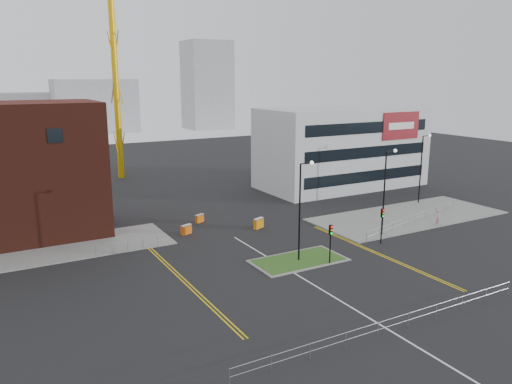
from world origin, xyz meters
The scene contains 27 objects.
ground centered at (0.00, 0.00, 0.00)m, with size 200.00×200.00×0.00m, color black.
pavement_left centered at (-20.00, 22.00, 0.06)m, with size 28.00×8.00×0.12m, color slate.
pavement_right centered at (22.00, 14.00, 0.06)m, with size 24.00×10.00×0.12m, color slate.
island_kerb centered at (2.00, 8.00, 0.04)m, with size 8.60×4.60×0.08m, color slate.
grass_island centered at (2.00, 8.00, 0.06)m, with size 8.00×4.00×0.12m, color #214A18.
office_block centered at (26.01, 31.97, 6.00)m, with size 25.00×12.20×12.00m.
tower_crane centered at (3.61, 54.42, 27.63)m, with size 52.82×6.42×40.17m.
streetlamp_island centered at (2.22, 8.00, 5.41)m, with size 1.46×0.36×9.18m.
streetlamp_right_near centered at (14.22, 10.00, 5.41)m, with size 1.46×0.36×9.18m.
streetlamp_right_far centered at (28.22, 18.00, 5.41)m, with size 1.46×0.36×9.18m.
traffic_light_island centered at (4.00, 5.98, 2.57)m, with size 0.28×0.33×3.65m.
traffic_light_right centered at (12.00, 7.98, 2.57)m, with size 0.28×0.33×3.65m.
railing_front centered at (0.00, -6.00, 0.78)m, with size 24.05×0.05×1.10m.
railing_left centered at (-11.00, 18.00, 0.74)m, with size 6.05×0.05×1.10m.
railing_right centered at (20.50, 11.50, 0.78)m, with size 19.05×5.05×1.10m.
centre_line centered at (0.00, 2.00, 0.01)m, with size 0.15×30.00×0.01m, color silver.
yellow_left_a centered at (-9.00, 10.00, 0.01)m, with size 0.12×24.00×0.01m, color gold.
yellow_left_b centered at (-8.70, 10.00, 0.01)m, with size 0.12×24.00×0.01m, color gold.
yellow_right_a centered at (9.50, 6.00, 0.01)m, with size 0.12×20.00×0.01m, color gold.
yellow_right_b centered at (9.80, 6.00, 0.01)m, with size 0.12×20.00×0.01m, color gold.
skyline_b centered at (10.00, 130.00, 8.00)m, with size 24.00×12.00×16.00m, color gray.
skyline_c centered at (45.00, 125.00, 14.00)m, with size 14.00×12.00×28.00m, color gray.
skyline_d centered at (-8.00, 140.00, 6.00)m, with size 30.00×12.00×12.00m, color gray.
pedestrian centered at (21.85, 9.41, 0.99)m, with size 0.72×0.47×1.97m, color pink.
barrier_left centered at (-1.00, 24.00, 0.52)m, with size 1.18×0.81×0.95m.
barrier_mid centered at (-4.00, 20.54, 0.56)m, with size 1.29×0.79×1.03m.
barrier_right centered at (3.82, 18.65, 0.62)m, with size 1.43×0.96×1.15m.
Camera 1 is at (-22.51, -27.65, 16.34)m, focal length 35.00 mm.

